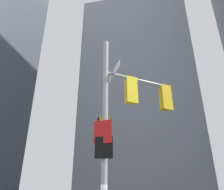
{
  "coord_description": "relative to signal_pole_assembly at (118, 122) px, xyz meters",
  "views": [
    {
      "loc": [
        1.91,
        -7.48,
        2.06
      ],
      "look_at": [
        0.32,
        -0.28,
        5.48
      ],
      "focal_mm": 36.33,
      "sensor_mm": 36.0,
      "label": 1
    }
  ],
  "objects": [
    {
      "name": "building_mid_block",
      "position": [
        -1.05,
        24.57,
        10.57
      ],
      "size": [
        15.07,
        15.07,
        30.64
      ],
      "primitive_type": "cube",
      "color": "#9399A3",
      "rests_on": "ground"
    },
    {
      "name": "signal_pole_assembly",
      "position": [
        0.0,
        0.0,
        0.0
      ],
      "size": [
        3.23,
        2.4,
        8.08
      ],
      "color": "#9EA0A3",
      "rests_on": "ground"
    }
  ]
}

